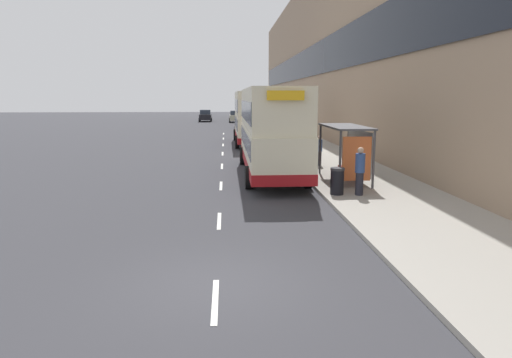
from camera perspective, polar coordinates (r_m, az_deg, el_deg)
The scene contains 22 objects.
ground_plane at distance 9.90m, azimuth -5.03°, elevation -13.01°, with size 220.00×220.00×0.00m, color #38383D.
pavement at distance 48.16m, azimuth 3.72°, elevation 5.68°, with size 5.00×93.00×0.14m.
terrace_facade at distance 48.88m, azimuth 8.65°, elevation 15.26°, with size 3.10×93.00×16.52m.
lane_mark_0 at distance 9.19m, azimuth -5.13°, elevation -14.90°, with size 0.12×2.00×0.01m.
lane_mark_1 at distance 14.63m, azimuth -4.62°, elevation -5.23°, with size 0.12×2.00×0.01m.
lane_mark_2 at distance 20.27m, azimuth -4.40°, elevation -0.86°, with size 0.12×2.00×0.01m.
lane_mark_3 at distance 25.97m, azimuth -4.28°, elevation 1.60°, with size 0.12×2.00×0.01m.
lane_mark_4 at distance 31.71m, azimuth -4.20°, elevation 3.17°, with size 0.12×2.00×0.01m.
lane_mark_5 at distance 37.46m, azimuth -4.14°, elevation 4.26°, with size 0.12×2.00×0.01m.
lane_mark_6 at distance 43.22m, azimuth -4.10°, elevation 5.06°, with size 0.12×2.00×0.01m.
lane_mark_7 at distance 48.98m, azimuth -4.07°, elevation 5.68°, with size 0.12×2.00×0.01m.
bus_shelter at distance 20.72m, azimuth 11.75°, elevation 4.43°, with size 1.60×4.20×2.48m.
double_decker_bus_near at distance 22.77m, azimuth 1.86°, elevation 6.18°, with size 2.85×11.16×4.30m.
double_decker_bus_ahead at distance 37.86m, azimuth -0.57°, elevation 7.81°, with size 2.85×10.37×4.30m.
car_0 at distance 50.76m, azimuth -0.62°, elevation 6.83°, with size 1.92×4.36×1.75m.
car_1 at distance 73.42m, azimuth -6.35°, elevation 7.86°, with size 2.02×4.15×1.84m.
car_2 at distance 57.27m, azimuth -1.68°, elevation 7.22°, with size 1.94×3.88×1.77m.
car_3 at distance 71.18m, azimuth -2.54°, elevation 7.82°, with size 2.09×4.02×1.77m.
pedestrian_at_shelter at distance 24.21m, azimuth 7.11°, elevation 3.29°, with size 0.33×0.33×1.68m.
pedestrian_1 at distance 18.00m, azimuth 12.85°, elevation 1.01°, with size 0.37×0.37×1.86m.
pedestrian_2 at distance 25.41m, azimuth 7.90°, elevation 3.57°, with size 0.33×0.33×1.65m.
litter_bin at distance 18.01m, azimuth 10.11°, elevation -0.25°, with size 0.55×0.55×1.05m.
Camera 1 is at (0.25, -9.09, 3.91)m, focal length 32.00 mm.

